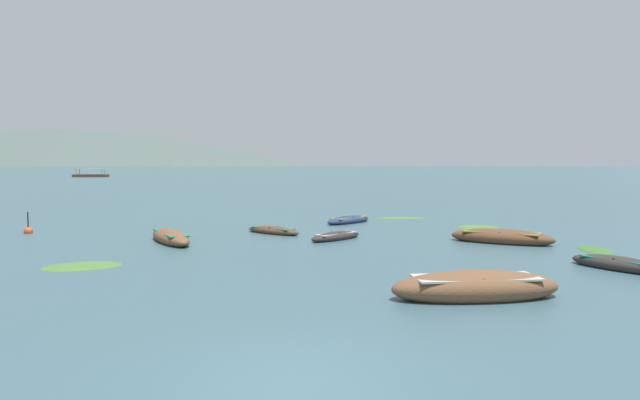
# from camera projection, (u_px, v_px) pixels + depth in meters

# --- Properties ---
(ground_plane) EXTENTS (6000.00, 6000.00, 0.00)m
(ground_plane) POSITION_uv_depth(u_px,v_px,m) (284.00, 166.00, 1502.39)
(ground_plane) COLOR #385660
(mountain_1) EXTENTS (2130.82, 2130.82, 553.13)m
(mountain_1) POSITION_uv_depth(u_px,v_px,m) (170.00, 86.00, 1917.65)
(mountain_1) COLOR #4C5B56
(mountain_1) RESTS_ON ground
(mountain_2) EXTENTS (2098.85, 2098.85, 486.01)m
(mountain_2) POSITION_uv_depth(u_px,v_px,m) (429.00, 101.00, 2065.48)
(mountain_2) COLOR #4C5B56
(mountain_2) RESTS_ON ground
(rowboat_0) EXTENTS (4.41, 3.58, 0.75)m
(rowboat_0) POSITION_uv_depth(u_px,v_px,m) (501.00, 237.00, 23.83)
(rowboat_0) COLOR brown
(rowboat_0) RESTS_ON ground
(rowboat_1) EXTENTS (2.40, 3.24, 0.53)m
(rowboat_1) POSITION_uv_depth(u_px,v_px,m) (619.00, 264.00, 17.76)
(rowboat_1) COLOR #2D2826
(rowboat_1) RESTS_ON ground
(rowboat_2) EXTENTS (3.01, 2.91, 0.44)m
(rowboat_2) POSITION_uv_depth(u_px,v_px,m) (273.00, 231.00, 27.06)
(rowboat_2) COLOR #4C3323
(rowboat_2) RESTS_ON ground
(rowboat_3) EXTENTS (2.81, 2.69, 0.46)m
(rowboat_3) POSITION_uv_depth(u_px,v_px,m) (336.00, 236.00, 24.84)
(rowboat_3) COLOR #2D2826
(rowboat_3) RESTS_ON ground
(rowboat_4) EXTENTS (2.97, 4.61, 0.68)m
(rowboat_4) POSITION_uv_depth(u_px,v_px,m) (170.00, 237.00, 24.12)
(rowboat_4) COLOR brown
(rowboat_4) RESTS_ON ground
(rowboat_5) EXTENTS (4.42, 1.69, 0.88)m
(rowboat_5) POSITION_uv_depth(u_px,v_px,m) (476.00, 287.00, 13.95)
(rowboat_5) COLOR brown
(rowboat_5) RESTS_ON ground
(rowboat_6) EXTENTS (3.32, 3.40, 0.51)m
(rowboat_6) POSITION_uv_depth(u_px,v_px,m) (348.00, 220.00, 32.01)
(rowboat_6) COLOR navy
(rowboat_6) RESTS_ON ground
(ferry_0) EXTENTS (9.03, 3.31, 2.54)m
(ferry_0) POSITION_uv_depth(u_px,v_px,m) (91.00, 175.00, 152.21)
(ferry_0) COLOR #4C3323
(ferry_0) RESTS_ON ground
(mooring_buoy) EXTENTS (0.42, 0.42, 1.18)m
(mooring_buoy) POSITION_uv_depth(u_px,v_px,m) (28.00, 231.00, 27.21)
(mooring_buoy) COLOR #DB4C1E
(mooring_buoy) RESTS_ON ground
(weed_patch_0) EXTENTS (3.23, 1.22, 0.14)m
(weed_patch_0) POSITION_uv_depth(u_px,v_px,m) (401.00, 218.00, 34.72)
(weed_patch_0) COLOR #477033
(weed_patch_0) RESTS_ON ground
(weed_patch_1) EXTENTS (2.91, 2.40, 0.14)m
(weed_patch_1) POSITION_uv_depth(u_px,v_px,m) (82.00, 267.00, 18.28)
(weed_patch_1) COLOR #477033
(weed_patch_1) RESTS_ON ground
(weed_patch_3) EXTENTS (1.63, 2.53, 0.14)m
(weed_patch_3) POSITION_uv_depth(u_px,v_px,m) (595.00, 250.00, 21.79)
(weed_patch_3) COLOR #38662D
(weed_patch_3) RESTS_ON ground
(weed_patch_5) EXTENTS (2.99, 2.95, 0.14)m
(weed_patch_5) POSITION_uv_depth(u_px,v_px,m) (477.00, 227.00, 29.76)
(weed_patch_5) COLOR #477033
(weed_patch_5) RESTS_ON ground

